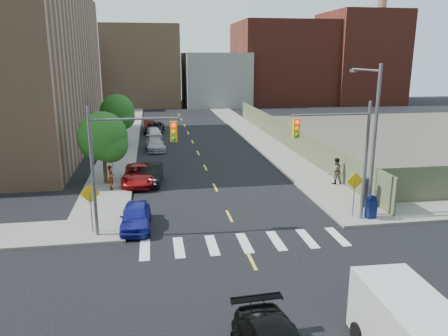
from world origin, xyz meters
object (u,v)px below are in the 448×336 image
object	(u,v)px
parked_car_silver	(155,144)
parked_car_maroon	(149,126)
cargo_van	(413,336)
pedestrian_east	(336,171)
parked_car_black	(151,174)
parked_car_red	(139,174)
mailbox	(371,207)
pedestrian_west	(111,178)
parked_car_grey	(154,128)
parked_car_white	(154,132)
payphone	(366,192)
parked_car_blue	(136,216)

from	to	relation	value
parked_car_silver	parked_car_maroon	distance (m)	12.48
cargo_van	pedestrian_east	xyz separation A→B (m)	(5.83, 19.19, -0.12)
parked_car_black	parked_car_red	xyz separation A→B (m)	(-0.89, -0.01, 0.01)
mailbox	parked_car_maroon	bearing A→B (deg)	101.01
cargo_van	pedestrian_west	world-z (taller)	cargo_van
parked_car_grey	parked_car_red	bearing A→B (deg)	-87.35
parked_car_black	parked_car_white	size ratio (longest dim) A/B	1.11
parked_car_red	parked_car_white	xyz separation A→B (m)	(1.28, 19.07, -0.06)
payphone	pedestrian_east	xyz separation A→B (m)	(0.19, 5.14, 0.06)
parked_car_silver	pedestrian_west	xyz separation A→B (m)	(-3.24, -13.80, 0.37)
pedestrian_west	parked_car_silver	bearing A→B (deg)	-13.40
pedestrian_east	parked_car_blue	bearing A→B (deg)	17.56
mailbox	pedestrian_east	size ratio (longest dim) A/B	0.71
parked_car_grey	pedestrian_west	size ratio (longest dim) A/B	2.82
parked_car_silver	parked_car_maroon	world-z (taller)	parked_car_silver
parked_car_grey	parked_car_maroon	bearing A→B (deg)	112.33
parked_car_black	payphone	distance (m)	15.57
cargo_van	payphone	world-z (taller)	cargo_van
parked_car_black	parked_car_maroon	size ratio (longest dim) A/B	1.12
pedestrian_west	parked_car_maroon	bearing A→B (deg)	-5.91
parked_car_blue	cargo_van	size ratio (longest dim) A/B	0.77
parked_car_silver	parked_car_maroon	xyz separation A→B (m)	(-0.61, 12.46, -0.02)
parked_car_blue	pedestrian_west	bearing A→B (deg)	106.12
pedestrian_east	parked_car_red	bearing A→B (deg)	-16.52
parked_car_red	parked_car_maroon	world-z (taller)	parked_car_red
parked_car_red	cargo_van	size ratio (longest dim) A/B	0.98
parked_car_blue	parked_car_maroon	world-z (taller)	parked_car_blue
parked_car_silver	cargo_van	size ratio (longest dim) A/B	0.85
parked_car_white	parked_car_grey	bearing A→B (deg)	84.05
mailbox	payphone	size ratio (longest dim) A/B	0.75
parked_car_maroon	payphone	xyz separation A→B (m)	(13.53, -32.62, 0.44)
parked_car_blue	parked_car_black	size ratio (longest dim) A/B	0.94
parked_car_red	mailbox	xyz separation A→B (m)	(13.58, -9.93, 0.11)
parked_car_grey	payphone	world-z (taller)	payphone
parked_car_white	pedestrian_east	world-z (taller)	pedestrian_east
pedestrian_west	parked_car_white	bearing A→B (deg)	-9.02
parked_car_black	payphone	world-z (taller)	payphone
mailbox	pedestrian_west	distance (m)	17.58
parked_car_red	pedestrian_west	world-z (taller)	pedestrian_west
mailbox	pedestrian_east	world-z (taller)	pedestrian_east
cargo_van	pedestrian_west	distance (m)	22.97
parked_car_grey	cargo_van	distance (m)	45.19
mailbox	parked_car_white	bearing A→B (deg)	103.52
parked_car_red	payphone	world-z (taller)	payphone
mailbox	parked_car_silver	bearing A→B (deg)	109.64
payphone	pedestrian_west	bearing A→B (deg)	175.81
parked_car_maroon	parked_car_grey	bearing A→B (deg)	-72.82
parked_car_silver	payphone	size ratio (longest dim) A/B	2.44
cargo_van	pedestrian_west	xyz separation A→B (m)	(-10.52, 20.42, -0.23)
parked_car_red	parked_car_maroon	bearing A→B (deg)	90.71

